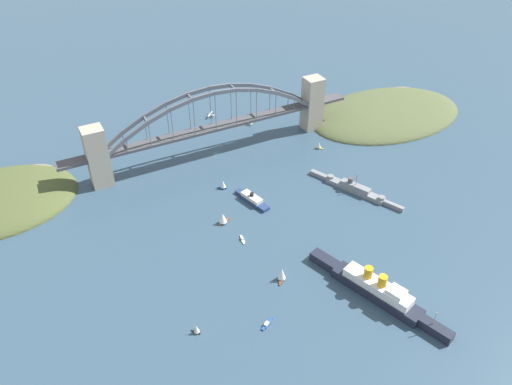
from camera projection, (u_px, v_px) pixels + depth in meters
name	position (u px, v px, depth m)	size (l,w,h in m)	color
ground_plane	(216.00, 153.00, 450.37)	(1400.00, 1400.00, 0.00)	#334C60
harbor_arch_bridge	(214.00, 126.00, 433.88)	(267.29, 15.44, 62.80)	#ADA38E
headland_west_shore	(386.00, 114.00, 511.00)	(166.39, 108.15, 20.98)	#515B38
headland_east_shore	(0.00, 201.00, 393.74)	(122.22, 96.84, 22.98)	#4C562D
ocean_liner	(376.00, 290.00, 311.94)	(39.18, 98.85, 19.48)	#1E2333
naval_cruiser	(354.00, 188.00, 402.46)	(37.82, 78.55, 16.86)	gray
harbor_ferry_steamer	(252.00, 199.00, 391.74)	(14.77, 34.95, 8.06)	navy
seaplane_taxiing_near_bridge	(250.00, 122.00, 492.19)	(7.89, 8.87, 4.81)	#B7B7B2
seaplane_second_in_formation	(211.00, 115.00, 504.08)	(9.21, 9.52, 4.88)	#B7B7B2
small_boat_0	(282.00, 274.00, 323.50)	(8.16, 8.67, 11.25)	brown
small_boat_1	(223.00, 184.00, 404.99)	(7.33, 6.29, 8.54)	#234C8C
small_boat_2	(319.00, 145.00, 454.82)	(5.58, 6.39, 7.26)	gold
small_boat_3	(242.00, 239.00, 356.95)	(3.22, 9.93, 1.80)	silver
small_boat_4	(267.00, 324.00, 296.92)	(10.43, 6.82, 1.93)	#234C8C
small_boat_5	(223.00, 218.00, 369.43)	(10.85, 7.74, 10.33)	brown
small_boat_6	(197.00, 329.00, 290.61)	(4.90, 5.56, 7.10)	black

